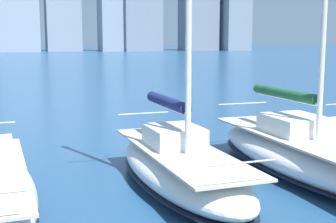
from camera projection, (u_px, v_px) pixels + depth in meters
The scene contains 2 objects.
sailboat_forest at pixel (303, 152), 14.18m from camera, with size 2.87×8.92×11.48m.
sailboat_navy at pixel (179, 164), 12.82m from camera, with size 2.37×7.56×11.70m.
Camera 1 is at (3.91, 4.67, 4.05)m, focal length 50.00 mm.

